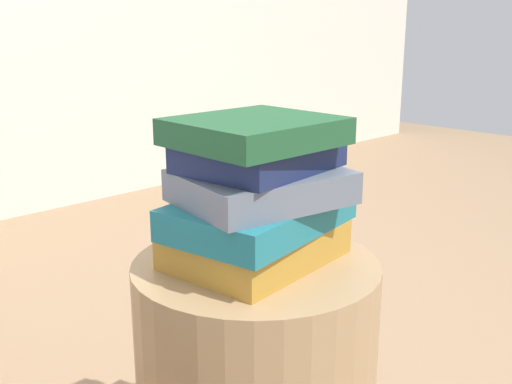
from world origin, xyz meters
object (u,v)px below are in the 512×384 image
Objects in this scene: book_ochre at (256,244)px; book_teal at (259,214)px; book_slate at (259,187)px; book_forest at (255,131)px; book_navy at (257,155)px.

book_teal is at bearing -85.02° from book_ochre.
book_teal is 1.20× the size of book_slate.
book_forest reaches higher than book_slate.
book_slate is (-0.01, -0.02, 0.10)m from book_ochre.
book_ochre is 1.08× the size of book_slate.
book_forest is (-0.02, -0.02, 0.19)m from book_ochre.
book_slate is 0.05m from book_navy.
book_forest is at bearing 160.70° from book_slate.
book_teal is at bearing -80.06° from book_navy.
book_teal is 1.30× the size of book_navy.
book_teal is 1.28× the size of book_forest.
book_forest reaches higher than book_navy.
book_slate is 0.09m from book_forest.
book_ochre is at bearing 90.18° from book_navy.
book_navy reaches higher than book_teal.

